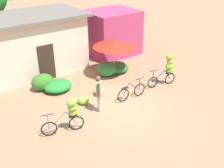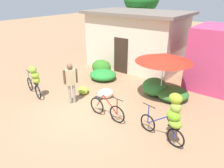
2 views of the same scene
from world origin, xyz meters
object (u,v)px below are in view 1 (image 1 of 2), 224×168
market_umbrella (114,44)px  person_vendor (98,90)px  bicycle_near_pile (131,92)px  bicycle_center_loaded (168,67)px  shop_pink (112,33)px  banana_pile_on_ground (83,101)px  building_low (33,43)px  bicycle_leftmost (69,113)px  produce_sack (99,91)px

market_umbrella → person_vendor: size_ratio=1.35×
bicycle_near_pile → bicycle_center_loaded: bearing=0.1°
shop_pink → market_umbrella: bearing=-124.1°
banana_pile_on_ground → bicycle_center_loaded: bearing=-12.0°
bicycle_near_pile → banana_pile_on_ground: (-2.13, 0.98, -0.20)m
market_umbrella → building_low: bearing=134.6°
bicycle_center_loaded → bicycle_leftmost: bearing=-175.1°
building_low → banana_pile_on_ground: size_ratio=9.84×
bicycle_leftmost → produce_sack: 3.17m
shop_pink → person_vendor: size_ratio=1.84×
bicycle_leftmost → person_vendor: 1.82m
shop_pink → bicycle_near_pile: shop_pink is taller
bicycle_center_loaded → market_umbrella: bearing=120.3°
bicycle_leftmost → person_vendor: bearing=17.4°
shop_pink → produce_sack: (-3.93, -4.29, -1.23)m
shop_pink → produce_sack: size_ratio=4.57×
bicycle_near_pile → produce_sack: 1.63m
building_low → banana_pile_on_ground: 5.21m
bicycle_leftmost → building_low: bearing=79.3°
building_low → bicycle_center_loaded: 7.70m
bicycle_leftmost → produce_sack: bicycle_leftmost is taller
market_umbrella → produce_sack: size_ratio=3.35×
shop_pink → bicycle_leftmost: (-6.48, -6.05, -0.58)m
market_umbrella → person_vendor: (-2.78, -2.60, -0.81)m
market_umbrella → bicycle_near_pile: market_umbrella is taller
bicycle_center_loaded → person_vendor: 4.32m
person_vendor → market_umbrella: bearing=43.0°
building_low → bicycle_near_pile: size_ratio=3.57×
bicycle_center_loaded → produce_sack: bearing=160.4°
market_umbrella → bicycle_center_loaded: 3.17m
shop_pink → banana_pile_on_ground: shop_pink is taller
bicycle_leftmost → banana_pile_on_ground: (1.46, 1.49, -0.71)m
banana_pile_on_ground → produce_sack: bearing=13.8°
shop_pink → building_low: bearing=175.4°
building_low → bicycle_center_loaded: building_low is taller
building_low → bicycle_leftmost: size_ratio=3.52×
person_vendor → produce_sack: bearing=55.7°
market_umbrella → banana_pile_on_ground: size_ratio=3.93×
market_umbrella → bicycle_near_pile: (-0.91, -2.63, -1.52)m
market_umbrella → bicycle_center_loaded: size_ratio=1.35×
shop_pink → banana_pile_on_ground: bearing=-137.7°
bicycle_leftmost → bicycle_near_pile: 3.67m
building_low → produce_sack: bearing=-74.2°
building_low → banana_pile_on_ground: building_low is taller
building_low → shop_pink: building_low is taller
bicycle_center_loaded → shop_pink: bearing=85.5°
banana_pile_on_ground → market_umbrella: bearing=28.5°
building_low → bicycle_near_pile: building_low is taller
bicycle_center_loaded → produce_sack: 3.79m
building_low → bicycle_near_pile: (2.38, -5.97, -1.30)m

